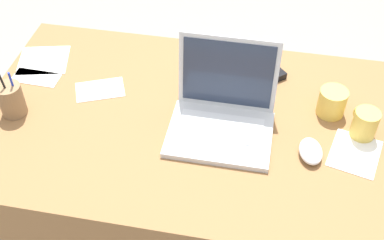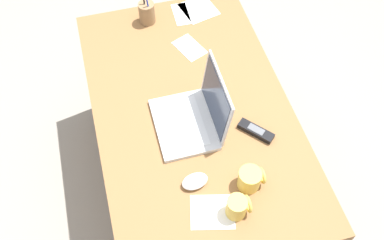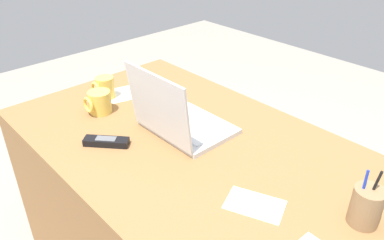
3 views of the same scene
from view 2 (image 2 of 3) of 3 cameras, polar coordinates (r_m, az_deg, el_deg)
ground_plane at (r=2.52m, az=0.01°, el=-8.41°), size 6.00×6.00×0.00m
desk at (r=2.19m, az=0.01°, el=-4.15°), size 1.40×0.84×0.74m
laptop at (r=1.79m, az=0.32°, el=0.57°), size 0.31×0.27×0.26m
computer_mouse at (r=1.68m, az=0.38°, el=-8.03°), size 0.08×0.11×0.04m
coffee_mug_white at (r=1.61m, az=5.98°, el=-11.25°), size 0.08×0.09×0.09m
coffee_mug_tall at (r=1.67m, az=7.64°, el=-7.65°), size 0.09×0.10×0.09m
cordless_phone at (r=1.82m, az=8.37°, el=-1.43°), size 0.14×0.13×0.03m
pen_holder at (r=2.22m, az=-5.94°, el=13.80°), size 0.08×0.08×0.17m
paper_note_near_laptop at (r=1.65m, az=2.69°, el=-11.95°), size 0.17×0.19×0.00m
paper_note_left at (r=2.31m, az=0.88°, el=14.33°), size 0.21×0.20×0.00m
paper_note_right at (r=2.28m, az=-1.42°, el=13.71°), size 0.16×0.08×0.00m
paper_note_front at (r=2.11m, az=-0.33°, el=9.47°), size 0.19×0.15×0.00m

